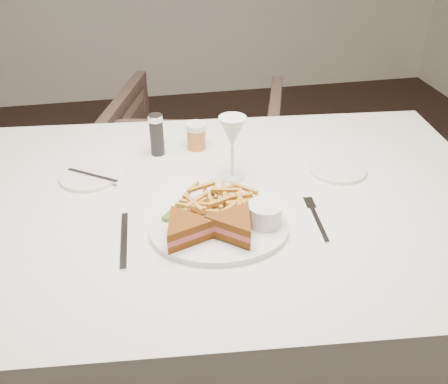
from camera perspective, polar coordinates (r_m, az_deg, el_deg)
ground at (r=1.86m, az=-11.73°, el=-19.57°), size 5.00×5.00×0.00m
table at (r=1.51m, az=-0.37°, el=-12.67°), size 1.53×1.10×0.75m
chair_far at (r=2.25m, az=-3.01°, el=3.85°), size 0.88×0.85×0.73m
table_setting at (r=1.21m, az=-0.80°, el=-0.49°), size 0.83×0.64×0.18m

